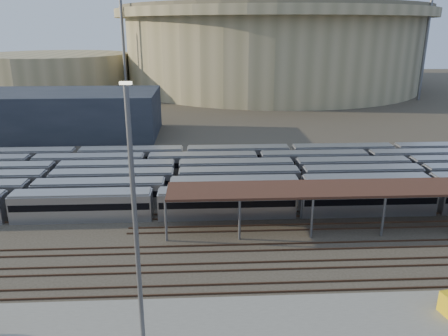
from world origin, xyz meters
name	(u,v)px	position (x,y,z in m)	size (l,w,h in m)	color
ground	(235,244)	(0.00, 0.00, 0.00)	(420.00, 420.00, 0.00)	#383026
apron	(188,331)	(-5.00, -15.00, 0.10)	(50.00, 9.00, 0.20)	gray
subway_trains	(189,178)	(-5.81, 18.50, 1.80)	(127.70, 23.90, 3.60)	#A8A8AC
inspection_shed	(411,188)	(22.00, 4.00, 4.98)	(60.30, 6.00, 5.30)	slate
empty_tracks	(239,266)	(0.00, -5.00, 0.09)	(170.00, 9.62, 0.18)	#4C3323
stadium	(271,45)	(25.00, 140.00, 16.47)	(124.00, 124.00, 32.50)	tan
secondary_arena	(56,72)	(-60.00, 130.00, 7.00)	(56.00, 56.00, 14.00)	tan
service_building	(65,114)	(-35.00, 55.00, 5.00)	(42.00, 20.00, 10.00)	#1E232D
floodlight_0	(123,37)	(-30.00, 110.00, 20.65)	(4.00, 1.00, 38.40)	slate
floodlight_2	(427,37)	(70.00, 100.00, 20.65)	(4.00, 1.00, 38.40)	slate
floodlight_3	(187,34)	(-10.00, 160.00, 20.65)	(4.00, 1.00, 38.40)	slate
yard_light_pole	(135,223)	(-8.54, -16.12, 10.50)	(0.81, 0.36, 20.43)	slate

